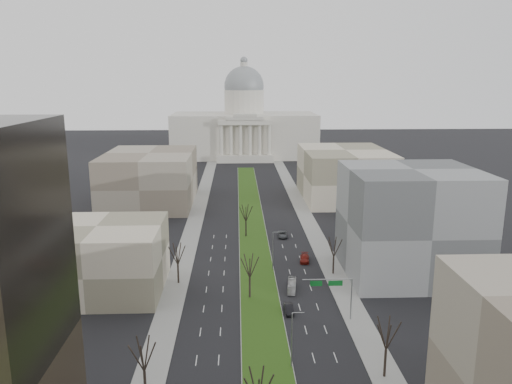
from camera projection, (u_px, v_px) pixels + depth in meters
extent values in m
plane|color=black|center=(253.00, 237.00, 139.51)|extent=(600.00, 600.00, 0.00)
cube|color=#999993|center=(253.00, 237.00, 138.51)|extent=(8.00, 222.00, 0.15)
cube|color=#264913|center=(253.00, 237.00, 138.49)|extent=(7.70, 221.70, 0.06)
cube|color=gray|center=(181.00, 271.00, 114.47)|extent=(5.00, 330.00, 0.15)
cube|color=gray|center=(332.00, 269.00, 115.80)|extent=(5.00, 330.00, 0.15)
cube|color=beige|center=(244.00, 135.00, 282.98)|extent=(80.00, 40.00, 24.00)
cube|color=beige|center=(245.00, 159.00, 262.80)|extent=(30.00, 6.00, 4.00)
cube|color=beige|center=(245.00, 122.00, 258.58)|extent=(28.00, 5.00, 2.50)
cube|color=beige|center=(245.00, 119.00, 258.13)|extent=(20.00, 5.00, 1.80)
cube|color=beige|center=(245.00, 115.00, 257.78)|extent=(12.00, 5.00, 1.60)
cylinder|color=beige|center=(244.00, 103.00, 278.99)|extent=(22.00, 22.00, 14.00)
sphere|color=gray|center=(244.00, 86.00, 276.99)|extent=(22.00, 22.00, 22.00)
cylinder|color=beige|center=(244.00, 66.00, 274.55)|extent=(4.00, 4.00, 4.00)
sphere|color=gray|center=(244.00, 60.00, 273.88)|extent=(4.00, 4.00, 4.00)
cylinder|color=beige|center=(221.00, 140.00, 260.10)|extent=(2.00, 2.00, 16.00)
cylinder|color=beige|center=(231.00, 140.00, 260.29)|extent=(2.00, 2.00, 16.00)
cylinder|color=beige|center=(240.00, 140.00, 260.48)|extent=(2.00, 2.00, 16.00)
cylinder|color=beige|center=(250.00, 140.00, 260.67)|extent=(2.00, 2.00, 16.00)
cylinder|color=beige|center=(259.00, 140.00, 260.86)|extent=(2.00, 2.00, 16.00)
cylinder|color=beige|center=(269.00, 140.00, 261.05)|extent=(2.00, 2.00, 16.00)
cube|color=gray|center=(99.00, 259.00, 102.60)|extent=(26.00, 22.00, 14.00)
cube|color=#5C5E60|center=(410.00, 222.00, 110.85)|extent=(28.00, 26.00, 24.00)
cube|color=gray|center=(150.00, 178.00, 175.15)|extent=(30.00, 40.00, 18.00)
cube|color=gray|center=(344.00, 174.00, 182.68)|extent=(30.00, 40.00, 18.00)
cylinder|color=black|center=(178.00, 274.00, 107.21)|extent=(0.40, 0.40, 4.22)
cylinder|color=black|center=(385.00, 363.00, 73.42)|extent=(0.40, 0.40, 4.42)
cylinder|color=black|center=(333.00, 265.00, 112.43)|extent=(0.40, 0.40, 4.03)
cylinder|color=black|center=(250.00, 288.00, 99.98)|extent=(0.40, 0.40, 4.32)
cylinder|color=black|center=(246.00, 229.00, 138.95)|extent=(0.40, 0.40, 4.32)
cylinder|color=gray|center=(292.00, 341.00, 75.32)|extent=(0.20, 0.20, 9.00)
cylinder|color=gray|center=(298.00, 313.00, 74.33)|extent=(1.80, 0.12, 0.12)
cylinder|color=gray|center=(273.00, 251.00, 114.29)|extent=(0.20, 0.20, 9.00)
cylinder|color=gray|center=(277.00, 232.00, 113.30)|extent=(1.80, 0.12, 0.12)
cylinder|color=gray|center=(351.00, 300.00, 90.52)|extent=(0.24, 0.24, 8.00)
cylinder|color=gray|center=(327.00, 279.00, 89.46)|extent=(9.00, 0.18, 0.18)
cube|color=#0C591E|center=(335.00, 283.00, 89.77)|extent=(2.60, 0.08, 1.00)
cube|color=#0C591E|center=(316.00, 283.00, 89.64)|extent=(2.20, 0.08, 1.00)
imported|color=black|center=(289.00, 309.00, 94.09)|extent=(1.62, 4.57, 1.50)
imported|color=maroon|center=(305.00, 258.00, 120.36)|extent=(2.92, 5.63, 1.56)
imported|color=#484C50|center=(283.00, 234.00, 138.99)|extent=(2.69, 5.50, 1.50)
imported|color=silver|center=(292.00, 286.00, 104.09)|extent=(2.52, 7.00, 1.91)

